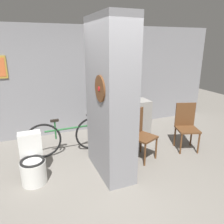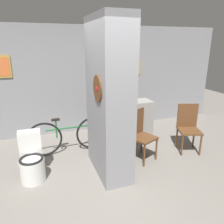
{
  "view_description": "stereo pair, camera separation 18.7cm",
  "coord_description": "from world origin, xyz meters",
  "px_view_note": "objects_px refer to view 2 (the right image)",
  "views": [
    {
      "loc": [
        -1.15,
        -2.64,
        2.2
      ],
      "look_at": [
        0.34,
        0.97,
        0.95
      ],
      "focal_mm": 35.0,
      "sensor_mm": 36.0,
      "label": 1
    },
    {
      "loc": [
        -0.98,
        -2.71,
        2.2
      ],
      "look_at": [
        0.34,
        0.97,
        0.95
      ],
      "focal_mm": 35.0,
      "sensor_mm": 36.0,
      "label": 2
    }
  ],
  "objects_px": {
    "chair_near_pillar": "(140,133)",
    "bicycle": "(69,135)",
    "bottle_tall": "(114,98)",
    "chair_by_doorway": "(188,126)",
    "toilet": "(32,161)"
  },
  "relations": [
    {
      "from": "toilet",
      "to": "chair_by_doorway",
      "type": "xyz_separation_m",
      "value": [
        3.11,
        -0.01,
        0.22
      ]
    },
    {
      "from": "chair_near_pillar",
      "to": "bicycle",
      "type": "bearing_deg",
      "value": 126.86
    },
    {
      "from": "bottle_tall",
      "to": "chair_by_doorway",
      "type": "bearing_deg",
      "value": -31.89
    },
    {
      "from": "chair_near_pillar",
      "to": "bottle_tall",
      "type": "relative_size",
      "value": 3.47
    },
    {
      "from": "toilet",
      "to": "chair_near_pillar",
      "type": "xyz_separation_m",
      "value": [
        2.0,
        0.0,
        0.22
      ]
    },
    {
      "from": "chair_near_pillar",
      "to": "chair_by_doorway",
      "type": "xyz_separation_m",
      "value": [
        1.11,
        -0.01,
        0.0
      ]
    },
    {
      "from": "bicycle",
      "to": "bottle_tall",
      "type": "distance_m",
      "value": 1.23
    },
    {
      "from": "toilet",
      "to": "chair_near_pillar",
      "type": "height_order",
      "value": "chair_near_pillar"
    },
    {
      "from": "chair_by_doorway",
      "to": "bottle_tall",
      "type": "relative_size",
      "value": 3.47
    },
    {
      "from": "toilet",
      "to": "bicycle",
      "type": "distance_m",
      "value": 1.04
    },
    {
      "from": "chair_near_pillar",
      "to": "bottle_tall",
      "type": "bearing_deg",
      "value": 82.34
    },
    {
      "from": "toilet",
      "to": "chair_by_doorway",
      "type": "relative_size",
      "value": 0.79
    },
    {
      "from": "bottle_tall",
      "to": "chair_near_pillar",
      "type": "bearing_deg",
      "value": -74.31
    },
    {
      "from": "chair_by_doorway",
      "to": "bicycle",
      "type": "bearing_deg",
      "value": -178.46
    },
    {
      "from": "toilet",
      "to": "bicycle",
      "type": "relative_size",
      "value": 0.46
    }
  ]
}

